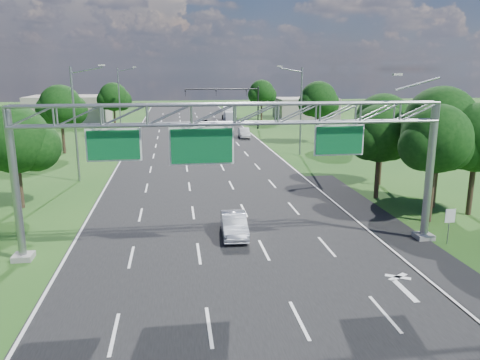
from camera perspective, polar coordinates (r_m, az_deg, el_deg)
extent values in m
plane|color=#194414|center=(43.57, -3.98, 0.37)|extent=(220.00, 220.00, 0.00)
cube|color=black|center=(43.57, -3.98, 0.37)|extent=(18.00, 180.00, 0.02)
cube|color=black|center=(31.01, 17.54, -5.66)|extent=(3.00, 30.00, 0.02)
cube|color=gray|center=(29.88, 21.46, -6.40)|extent=(1.00, 1.00, 0.30)
cylinder|color=gray|center=(28.87, 22.10, 0.83)|extent=(0.44, 0.44, 8.00)
cube|color=gray|center=(27.42, -24.90, -8.49)|extent=(1.00, 1.00, 0.30)
cylinder|color=gray|center=(26.32, -25.72, -0.66)|extent=(0.40, 0.40, 8.00)
cylinder|color=gray|center=(27.71, 20.83, 10.91)|extent=(2.54, 0.12, 0.79)
cube|color=beige|center=(27.15, 18.64, 12.10)|extent=(0.50, 0.22, 0.12)
cube|color=white|center=(24.83, -15.14, 4.15)|extent=(2.80, 0.05, 1.70)
cube|color=#0B5D2E|center=(24.77, -15.15, 4.13)|extent=(2.62, 0.05, 1.52)
cube|color=white|center=(24.69, -4.68, 4.17)|extent=(3.40, 0.05, 2.00)
cube|color=#0B5D2E|center=(24.63, -4.67, 4.15)|extent=(3.22, 0.05, 1.82)
cube|color=white|center=(26.18, 11.98, 4.78)|extent=(2.80, 0.05, 1.70)
cube|color=#0B5D2E|center=(26.13, 12.03, 4.76)|extent=(2.62, 0.05, 1.52)
cylinder|color=gray|center=(29.26, 24.09, -5.30)|extent=(0.06, 0.06, 2.00)
cube|color=white|center=(29.03, 24.25, -4.01)|extent=(0.60, 0.04, 0.80)
cylinder|color=black|center=(78.84, 2.22, 8.79)|extent=(0.24, 0.24, 7.00)
cylinder|color=black|center=(77.82, -2.19, 11.02)|extent=(12.00, 0.18, 0.18)
imported|color=black|center=(77.47, -6.68, 10.52)|extent=(0.18, 0.22, 1.10)
imported|color=black|center=(77.75, -2.93, 10.60)|extent=(0.18, 0.22, 1.10)
imported|color=black|center=(78.35, 0.78, 10.64)|extent=(0.18, 0.22, 1.10)
cylinder|color=gray|center=(43.49, -19.47, 6.30)|extent=(0.20, 0.20, 10.00)
cylinder|color=gray|center=(42.99, -18.23, 12.61)|extent=(2.78, 0.12, 0.60)
cube|color=beige|center=(42.79, -16.51, 13.27)|extent=(0.55, 0.22, 0.12)
cylinder|color=gray|center=(77.99, -14.50, 9.44)|extent=(0.20, 0.20, 10.00)
cylinder|color=gray|center=(77.71, -13.73, 12.94)|extent=(2.78, 0.12, 0.60)
cube|color=beige|center=(77.59, -12.76, 13.29)|extent=(0.55, 0.22, 0.12)
cylinder|color=gray|center=(54.51, 7.44, 8.23)|extent=(0.20, 0.20, 10.00)
cylinder|color=gray|center=(53.97, 6.22, 13.21)|extent=(2.78, 0.12, 0.60)
cube|color=beige|center=(53.67, 4.85, 13.66)|extent=(0.55, 0.22, 0.12)
cylinder|color=#2D2116|center=(32.85, 22.24, -1.58)|extent=(0.36, 0.36, 3.74)
sphere|color=black|center=(32.17, 22.80, 4.68)|extent=(4.40, 4.40, 4.40)
sphere|color=black|center=(33.16, 24.01, 3.84)|extent=(3.30, 3.30, 3.30)
sphere|color=black|center=(31.48, 21.45, 3.82)|extent=(3.08, 3.08, 3.08)
cylinder|color=#2D2116|center=(36.31, 22.67, 0.09)|extent=(0.36, 0.36, 4.18)
sphere|color=black|center=(35.67, 23.25, 6.50)|extent=(5.00, 5.00, 5.00)
sphere|color=black|center=(36.73, 24.52, 5.57)|extent=(3.75, 3.75, 3.75)
sphere|color=black|center=(34.90, 21.84, 5.67)|extent=(3.50, 3.50, 3.50)
cylinder|color=#2D2116|center=(37.62, 16.37, 0.34)|extent=(0.36, 0.36, 3.30)
sphere|color=black|center=(37.03, 16.72, 5.49)|extent=(4.40, 4.40, 4.40)
sphere|color=black|center=(37.93, 17.93, 4.74)|extent=(3.30, 3.30, 3.30)
sphere|color=black|center=(36.42, 15.45, 4.74)|extent=(3.08, 3.08, 3.08)
cylinder|color=#2D2116|center=(35.55, 26.31, -1.08)|extent=(0.36, 0.36, 3.52)
sphere|color=black|center=(34.91, 26.92, 4.65)|extent=(4.60, 4.60, 4.60)
sphere|color=black|center=(34.15, 25.69, 3.83)|extent=(3.22, 3.22, 3.22)
cylinder|color=#2D2116|center=(41.97, 16.67, 1.79)|extent=(0.36, 0.36, 3.52)
sphere|color=black|center=(41.43, 17.01, 6.78)|extent=(4.80, 4.80, 4.80)
sphere|color=black|center=(42.37, 18.21, 6.01)|extent=(3.60, 3.60, 3.60)
sphere|color=black|center=(40.77, 15.75, 6.08)|extent=(3.36, 3.36, 3.36)
cylinder|color=#2D2116|center=(37.04, -25.21, -0.78)|extent=(0.36, 0.36, 3.08)
sphere|color=black|center=(36.43, -25.75, 4.51)|extent=(4.80, 4.80, 4.80)
sphere|color=black|center=(36.55, -23.68, 3.78)|extent=(3.60, 3.60, 3.60)
cylinder|color=#2D2116|center=(59.37, -20.73, 4.85)|extent=(0.36, 0.36, 3.74)
sphere|color=black|center=(58.99, -21.04, 8.49)|extent=(4.80, 4.80, 4.80)
sphere|color=black|center=(59.17, -19.76, 8.02)|extent=(3.60, 3.60, 3.60)
sphere|color=black|center=(58.98, -22.09, 7.93)|extent=(3.36, 3.36, 3.36)
cylinder|color=#2D2116|center=(83.38, -15.02, 7.32)|extent=(0.36, 0.36, 3.30)
sphere|color=black|center=(83.10, -15.17, 9.77)|extent=(4.80, 4.80, 4.80)
sphere|color=black|center=(83.40, -14.29, 9.42)|extent=(3.60, 3.60, 3.60)
sphere|color=black|center=(82.97, -15.93, 9.38)|extent=(3.36, 3.36, 3.36)
cylinder|color=#2D2116|center=(63.72, 9.39, 6.16)|extent=(0.36, 0.36, 3.96)
sphere|color=black|center=(63.36, 9.52, 9.66)|extent=(4.80, 4.80, 4.80)
sphere|color=black|center=(64.15, 10.43, 9.13)|extent=(3.60, 3.60, 3.60)
sphere|color=black|center=(62.79, 8.63, 9.22)|extent=(3.36, 3.36, 3.36)
cylinder|color=#2D2116|center=(92.27, 2.63, 8.37)|extent=(0.36, 0.36, 3.52)
sphere|color=black|center=(92.02, 2.66, 10.65)|extent=(4.80, 4.80, 4.80)
sphere|color=black|center=(92.67, 3.35, 10.29)|extent=(3.60, 3.60, 3.60)
sphere|color=black|center=(91.56, 2.01, 10.34)|extent=(3.36, 3.36, 3.36)
cube|color=gray|center=(92.65, -20.06, 8.06)|extent=(14.00, 10.00, 5.00)
cube|color=gray|center=(98.42, 8.00, 8.71)|extent=(12.00, 9.00, 4.00)
imported|color=silver|center=(28.19, -0.74, -5.46)|extent=(1.61, 4.20, 1.37)
imported|color=silver|center=(75.52, -4.99, 6.36)|extent=(2.33, 4.57, 1.27)
imported|color=black|center=(83.95, -4.44, 7.01)|extent=(2.13, 4.06, 1.09)
imported|color=silver|center=(68.70, 0.50, 5.76)|extent=(1.56, 4.21, 1.37)
cube|color=silver|center=(92.68, -1.40, 8.21)|extent=(2.67, 5.50, 2.65)
cube|color=silver|center=(89.06, -1.12, 7.69)|extent=(2.23, 2.15, 1.95)
cylinder|color=black|center=(89.18, -1.76, 7.35)|extent=(0.31, 0.88, 0.88)
cylinder|color=black|center=(89.41, -0.51, 7.37)|extent=(0.31, 0.88, 0.88)
cylinder|color=black|center=(94.42, -2.11, 7.68)|extent=(0.31, 0.88, 0.88)
cylinder|color=black|center=(94.64, -0.93, 7.70)|extent=(0.31, 0.88, 0.88)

